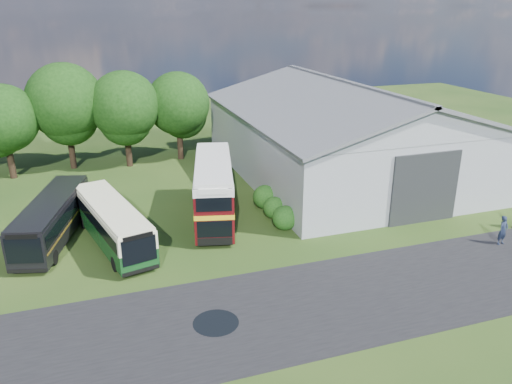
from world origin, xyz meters
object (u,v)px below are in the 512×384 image
object	(u,v)px
storage_shed	(343,126)
bus_dark_single	(53,218)
visitor_a	(503,230)
bus_maroon_double	(214,190)
bus_green_single	(112,223)

from	to	relation	value
storage_shed	bus_dark_single	distance (m)	25.14
storage_shed	bus_dark_single	size ratio (longest dim) A/B	2.45
storage_shed	visitor_a	distance (m)	17.12
bus_maroon_double	bus_green_single	bearing A→B (deg)	-150.64
bus_dark_single	visitor_a	size ratio (longest dim) A/B	5.31
bus_green_single	visitor_a	size ratio (longest dim) A/B	5.29
bus_green_single	bus_maroon_double	xyz separation A→B (m)	(7.03, 1.97, 0.67)
storage_shed	visitor_a	bearing A→B (deg)	-80.88
bus_dark_single	visitor_a	world-z (taller)	bus_dark_single
bus_green_single	bus_dark_single	distance (m)	4.07
bus_maroon_double	visitor_a	bearing A→B (deg)	-17.71
visitor_a	bus_maroon_double	bearing A→B (deg)	138.30
bus_maroon_double	visitor_a	xyz separation A→B (m)	(16.13, -9.85, -1.16)
storage_shed	bus_maroon_double	distance (m)	15.20
bus_green_single	visitor_a	distance (m)	24.47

